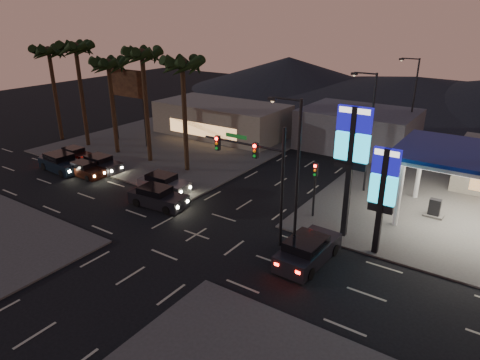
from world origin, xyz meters
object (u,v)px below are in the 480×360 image
Objects in this scene: car_lane_a_front at (158,197)px; car_lane_b_mid at (101,164)px; pylon_sign_short at (383,186)px; car_lane_b_rear at (75,154)px; traffic_signal_mast at (259,166)px; car_lane_a_mid at (85,169)px; car_lane_b_front at (164,184)px; suv_station at (308,250)px; pylon_sign_tall at (352,147)px; car_lane_a_rear at (61,163)px.

car_lane_a_front reaches higher than car_lane_b_mid.
car_lane_b_rear is at bearing 178.24° from pylon_sign_short.
traffic_signal_mast is 1.92× the size of car_lane_a_mid.
pylon_sign_short reaches higher than car_lane_b_front.
car_lane_a_front reaches higher than car_lane_a_mid.
pylon_sign_short is at bearing 3.04° from car_lane_a_mid.
pylon_sign_short is 27.34m from car_lane_a_mid.
suv_station is at bearing -11.29° from traffic_signal_mast.
car_lane_a_mid is 0.91× the size of car_lane_b_mid.
car_lane_b_mid is at bearing 87.08° from car_lane_a_mid.
car_lane_b_rear is at bearing 175.73° from car_lane_b_front.
suv_station reaches higher than car_lane_b_front.
pylon_sign_short reaches higher than car_lane_a_mid.
pylon_sign_short is 17.22m from car_lane_a_front.
pylon_sign_tall is at bearing 1.69° from car_lane_b_mid.
car_lane_a_rear reaches higher than car_lane_a_mid.
car_lane_b_front is 15.47m from suv_station.
car_lane_a_mid is 1.72m from car_lane_b_mid.
car_lane_a_mid is at bearing 176.88° from traffic_signal_mast.
pylon_sign_tall is at bearing 13.89° from car_lane_a_front.
car_lane_b_mid is 1.14× the size of car_lane_b_rear.
car_lane_a_front is at bearing -5.73° from car_lane_a_mid.
car_lane_a_front reaches higher than car_lane_b_front.
pylon_sign_tall is 15.57m from car_lane_a_front.
car_lane_b_mid is at bearing 171.92° from traffic_signal_mast.
car_lane_b_front is at bearing 167.33° from traffic_signal_mast.
car_lane_a_mid is at bearing -170.92° from car_lane_b_front.
suv_station reaches higher than car_lane_a_mid.
car_lane_b_rear is at bearing 171.46° from suv_station.
car_lane_b_mid is (-10.33, 2.76, -0.03)m from car_lane_a_front.
car_lane_b_front is 0.91× the size of suv_station.
pylon_sign_tall is 2.24× the size of car_lane_b_rear.
suv_station reaches higher than car_lane_a_rear.
pylon_sign_short is at bearing 8.51° from car_lane_a_front.
car_lane_a_rear is 11.99m from car_lane_b_front.
traffic_signal_mast is (-4.74, -3.51, -1.17)m from pylon_sign_tall.
traffic_signal_mast reaches higher than car_lane_b_front.
traffic_signal_mast is at bearing -8.08° from car_lane_b_rear.
traffic_signal_mast reaches higher than pylon_sign_short.
car_lane_b_rear is at bearing -179.95° from pylon_sign_tall.
car_lane_b_mid is at bearing -178.31° from pylon_sign_tall.
car_lane_a_front is at bearing -14.95° from car_lane_b_mid.
car_lane_a_rear is 27.02m from suv_station.
car_lane_a_front is at bearing 176.37° from suv_station.
car_lane_b_rear is (-4.91, 0.70, -0.09)m from car_lane_b_mid.
pylon_sign_short is (2.50, -1.00, -1.74)m from pylon_sign_tall.
traffic_signal_mast is at bearing -143.48° from pylon_sign_tall.
car_lane_a_front is at bearing -55.58° from car_lane_b_front.
car_lane_b_mid reaches higher than car_lane_a_mid.
car_lane_b_rear is 0.77× the size of suv_station.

